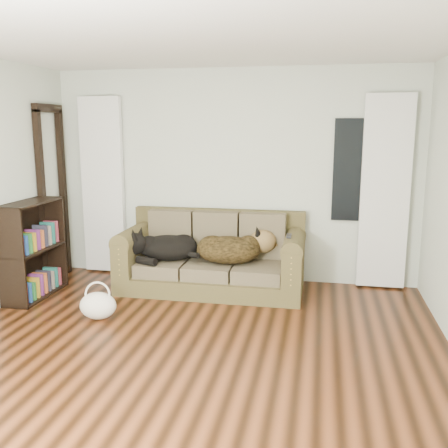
% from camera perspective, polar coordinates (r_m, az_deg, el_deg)
% --- Properties ---
extents(floor, '(5.00, 5.00, 0.00)m').
position_cam_1_polar(floor, '(4.19, -5.20, -16.06)').
color(floor, black).
rests_on(floor, ground).
extents(ceiling, '(5.00, 5.00, 0.00)m').
position_cam_1_polar(ceiling, '(3.79, -5.94, 21.52)').
color(ceiling, white).
rests_on(ceiling, ground).
extents(wall_back, '(4.50, 0.04, 2.60)m').
position_cam_1_polar(wall_back, '(6.20, 1.09, 5.49)').
color(wall_back, '#B4BBAD').
rests_on(wall_back, ground).
extents(curtain_left, '(0.55, 0.08, 2.25)m').
position_cam_1_polar(curtain_left, '(6.65, -13.67, 4.26)').
color(curtain_left, white).
rests_on(curtain_left, ground).
extents(curtain_right, '(0.55, 0.08, 2.25)m').
position_cam_1_polar(curtain_right, '(6.08, 17.92, 3.41)').
color(curtain_right, white).
rests_on(curtain_right, ground).
extents(window_pane, '(0.50, 0.03, 1.20)m').
position_cam_1_polar(window_pane, '(6.07, 14.71, 5.96)').
color(window_pane, black).
rests_on(window_pane, wall_back).
extents(door_casing, '(0.07, 0.60, 2.10)m').
position_cam_1_polar(door_casing, '(6.56, -18.95, 3.00)').
color(door_casing, black).
rests_on(door_casing, ground).
extents(sofa, '(2.13, 0.92, 0.87)m').
position_cam_1_polar(sofa, '(5.87, -1.43, -3.28)').
color(sofa, '#41321F').
rests_on(sofa, floor).
extents(dog_black_lab, '(0.75, 0.55, 0.30)m').
position_cam_1_polar(dog_black_lab, '(5.95, -6.81, -2.84)').
color(dog_black_lab, black).
rests_on(dog_black_lab, sofa).
extents(dog_shepherd, '(0.81, 0.59, 0.34)m').
position_cam_1_polar(dog_shepherd, '(5.80, 0.97, -3.04)').
color(dog_shepherd, black).
rests_on(dog_shepherd, sofa).
extents(tv_remote, '(0.06, 0.19, 0.02)m').
position_cam_1_polar(tv_remote, '(5.50, 7.44, -1.35)').
color(tv_remote, black).
rests_on(tv_remote, sofa).
extents(tote_bag, '(0.43, 0.36, 0.27)m').
position_cam_1_polar(tote_bag, '(5.23, -14.21, -8.80)').
color(tote_bag, silver).
rests_on(tote_bag, floor).
extents(bookshelf, '(0.42, 0.90, 1.09)m').
position_cam_1_polar(bookshelf, '(6.03, -20.95, -3.15)').
color(bookshelf, black).
rests_on(bookshelf, floor).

